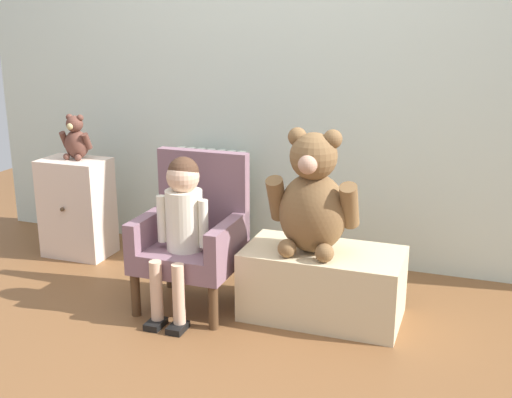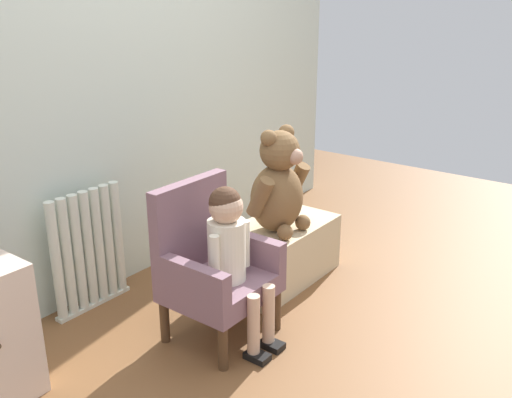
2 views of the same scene
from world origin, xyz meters
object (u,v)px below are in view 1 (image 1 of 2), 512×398
Objects in this scene: low_bench at (323,283)px; small_teddy_bear at (76,139)px; large_teddy_bear at (313,199)px; child_figure at (182,214)px; radiator at (212,202)px; child_armchair at (193,234)px; small_dresser at (77,207)px.

low_bench is 2.85× the size of small_teddy_bear.
large_teddy_bear reaches higher than small_teddy_bear.
child_figure is at bearing -29.43° from small_teddy_bear.
small_teddy_bear is (-0.71, -0.26, 0.37)m from radiator.
radiator is 0.86× the size of low_bench.
radiator is at bearing 106.07° from child_armchair.
radiator is at bearing 143.85° from low_bench.
radiator is 1.09× the size of small_dresser.
child_armchair is 0.18m from child_figure.
child_armchair reaches higher than small_dresser.
large_teddy_bear is at bearing -39.31° from radiator.
radiator is at bearing 103.73° from child_figure.
large_teddy_bear is 1.52m from small_teddy_bear.
small_dresser is at bearing 167.21° from large_teddy_bear.
child_armchair is 0.98× the size of child_figure.
low_bench is at bearing -11.27° from small_dresser.
child_figure is 0.72m from low_bench.
small_dresser is 0.76× the size of child_figure.
small_dresser is at bearing 151.97° from child_figure.
large_teddy_bear is at bearing -12.79° from small_dresser.
small_dresser is 2.25× the size of small_teddy_bear.
child_armchair is at bearing -174.19° from low_bench.
low_bench is (1.53, -0.30, -0.12)m from small_dresser.
radiator is at bearing 20.27° from small_teddy_bear.
child_figure is at bearing -28.03° from small_dresser.
child_armchair is 2.89× the size of small_teddy_bear.
large_teddy_bear is (0.76, -0.62, 0.26)m from radiator.
child_armchair is at bearing -21.99° from small_dresser.
small_dresser is 0.40m from small_teddy_bear.
child_armchair reaches higher than radiator.
small_dresser is 0.78× the size of child_armchair.
child_figure is 0.60m from large_teddy_bear.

